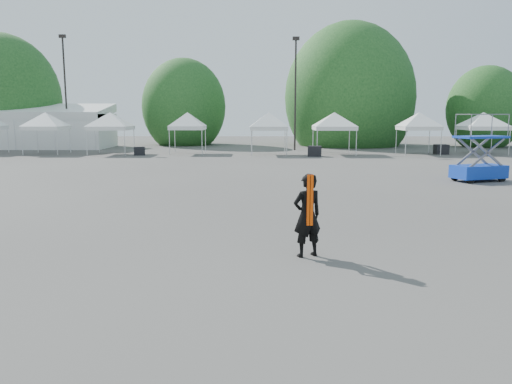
{
  "coord_description": "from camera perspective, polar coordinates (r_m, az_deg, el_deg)",
  "views": [
    {
      "loc": [
        -0.22,
        -12.6,
        3.21
      ],
      "look_at": [
        -0.29,
        -0.46,
        1.3
      ],
      "focal_mm": 35.0,
      "sensor_mm": 36.0,
      "label": 1
    }
  ],
  "objects": [
    {
      "name": "marquee",
      "position": [
        52.36,
        -24.46,
        6.78
      ],
      "size": [
        15.0,
        6.25,
        4.23
      ],
      "color": "white",
      "rests_on": "ground"
    },
    {
      "name": "tent_e",
      "position": [
        39.76,
        1.48,
        8.7
      ],
      "size": [
        4.12,
        4.12,
        3.88
      ],
      "color": "silver",
      "rests_on": "ground"
    },
    {
      "name": "tree_far_w",
      "position": [
        56.8,
        -27.07,
        9.3
      ],
      "size": [
        4.8,
        4.8,
        7.3
      ],
      "color": "#382314",
      "rests_on": "ground"
    },
    {
      "name": "man",
      "position": [
        11.27,
        5.88,
        -2.67
      ],
      "size": [
        0.82,
        0.7,
        1.9
      ],
      "rotation": [
        0.0,
        0.0,
        3.56
      ],
      "color": "black",
      "rests_on": "ground"
    },
    {
      "name": "tree_far_e",
      "position": [
        54.35,
        24.73,
        8.56
      ],
      "size": [
        3.84,
        3.84,
        5.84
      ],
      "color": "#382314",
      "rests_on": "ground"
    },
    {
      "name": "tent_c",
      "position": [
        41.9,
        -16.34,
        8.36
      ],
      "size": [
        4.47,
        4.47,
        3.88
      ],
      "color": "silver",
      "rests_on": "ground"
    },
    {
      "name": "tree_mid_w",
      "position": [
        53.18,
        -8.22,
        9.61
      ],
      "size": [
        4.16,
        4.16,
        6.33
      ],
      "color": "#382314",
      "rests_on": "ground"
    },
    {
      "name": "tent_f",
      "position": [
        40.49,
        8.95,
        8.61
      ],
      "size": [
        4.55,
        4.55,
        3.88
      ],
      "color": "silver",
      "rests_on": "ground"
    },
    {
      "name": "crate_east",
      "position": [
        42.74,
        20.41,
        4.59
      ],
      "size": [
        1.06,
        0.86,
        0.79
      ],
      "primitive_type": "cube",
      "rotation": [
        0.0,
        0.0,
        0.07
      ],
      "color": "black",
      "rests_on": "ground"
    },
    {
      "name": "tent_h",
      "position": [
        44.39,
        24.55,
        7.94
      ],
      "size": [
        4.53,
        4.53,
        3.88
      ],
      "color": "silver",
      "rests_on": "ground"
    },
    {
      "name": "crate_mid",
      "position": [
        38.36,
        6.72,
        4.66
      ],
      "size": [
        1.12,
        0.93,
        0.79
      ],
      "primitive_type": "cube",
      "rotation": [
        0.0,
        0.0,
        -0.15
      ],
      "color": "black",
      "rests_on": "ground"
    },
    {
      "name": "light_pole_east",
      "position": [
        44.78,
        4.53,
        11.85
      ],
      "size": [
        0.6,
        0.25,
        9.8
      ],
      "color": "black",
      "rests_on": "ground"
    },
    {
      "name": "tent_d",
      "position": [
        41.28,
        -7.84,
        8.63
      ],
      "size": [
        3.94,
        3.94,
        3.88
      ],
      "color": "silver",
      "rests_on": "ground"
    },
    {
      "name": "ground",
      "position": [
        13.0,
        1.28,
        -5.36
      ],
      "size": [
        120.0,
        120.0,
        0.0
      ],
      "primitive_type": "plane",
      "color": "#474442",
      "rests_on": "ground"
    },
    {
      "name": "scissor_lift",
      "position": [
        26.15,
        24.25,
        4.65
      ],
      "size": [
        2.75,
        1.97,
        3.21
      ],
      "rotation": [
        0.0,
        0.0,
        0.33
      ],
      "color": "#0D4EB3",
      "rests_on": "ground"
    },
    {
      "name": "tent_g",
      "position": [
        41.99,
        18.15,
        8.28
      ],
      "size": [
        4.14,
        4.14,
        3.88
      ],
      "color": "silver",
      "rests_on": "ground"
    },
    {
      "name": "light_pole_west",
      "position": [
        49.94,
        -20.97,
        11.29
      ],
      "size": [
        0.6,
        0.25,
        10.3
      ],
      "color": "black",
      "rests_on": "ground"
    },
    {
      "name": "tree_mid_e",
      "position": [
        52.44,
        10.61,
        10.56
      ],
      "size": [
        5.12,
        5.12,
        7.79
      ],
      "color": "#382314",
      "rests_on": "ground"
    },
    {
      "name": "tent_b",
      "position": [
        43.79,
        -22.95,
        8.03
      ],
      "size": [
        4.15,
        4.15,
        3.88
      ],
      "color": "silver",
      "rests_on": "ground"
    },
    {
      "name": "crate_west",
      "position": [
        40.19,
        -13.17,
        4.58
      ],
      "size": [
        0.94,
        0.8,
        0.65
      ],
      "primitive_type": "cube",
      "rotation": [
        0.0,
        0.0,
        0.2
      ],
      "color": "black",
      "rests_on": "ground"
    }
  ]
}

